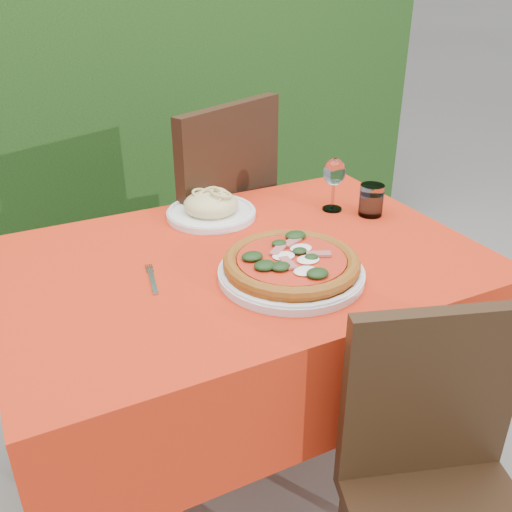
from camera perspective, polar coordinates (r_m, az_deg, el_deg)
name	(u,v)px	position (r m, az deg, el deg)	size (l,w,h in m)	color
ground	(244,459)	(1.98, -1.24, -19.62)	(60.00, 60.00, 0.00)	slate
hedge	(99,89)	(2.88, -15.46, 15.83)	(3.20, 0.55, 1.78)	black
dining_table	(242,305)	(1.60, -1.45, -4.87)	(1.26, 0.86, 0.75)	#472717
chair_near	(439,480)	(1.34, 17.81, -20.57)	(0.48, 0.48, 0.85)	black
chair_far	(208,221)	(2.11, -4.79, 3.48)	(0.62, 0.62, 1.04)	black
pizza_plate	(291,266)	(1.41, 3.56, -1.00)	(0.41, 0.41, 0.07)	silver
pasta_plate	(211,208)	(1.76, -4.51, 4.79)	(0.27, 0.27, 0.08)	white
water_glass	(371,202)	(1.79, 11.43, 5.36)	(0.07, 0.07, 0.10)	silver
wine_glass	(334,174)	(1.79, 7.84, 8.12)	(0.07, 0.07, 0.17)	silver
fork	(153,282)	(1.42, -10.27, -2.57)	(0.02, 0.17, 0.00)	#B0B0B7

